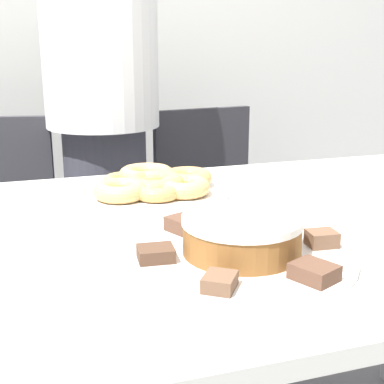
% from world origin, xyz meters
% --- Properties ---
extents(table, '(1.84, 0.92, 0.78)m').
position_xyz_m(table, '(0.00, 0.00, 0.69)').
color(table, silver).
rests_on(table, ground_plane).
extents(person_standing, '(0.38, 0.38, 1.70)m').
position_xyz_m(person_standing, '(-0.01, 0.92, 0.89)').
color(person_standing, '#383842').
rests_on(person_standing, ground_plane).
extents(office_chair_right, '(0.50, 0.50, 0.88)m').
position_xyz_m(office_chair_right, '(0.40, 0.84, 0.41)').
color(office_chair_right, black).
rests_on(office_chair_right, ground_plane).
extents(plate_cake, '(0.37, 0.37, 0.01)m').
position_xyz_m(plate_cake, '(0.04, -0.18, 0.78)').
color(plate_cake, white).
rests_on(plate_cake, table).
extents(plate_donuts, '(0.33, 0.33, 0.01)m').
position_xyz_m(plate_donuts, '(0.00, 0.22, 0.78)').
color(plate_donuts, white).
rests_on(plate_donuts, table).
extents(frosted_cake, '(0.19, 0.19, 0.06)m').
position_xyz_m(frosted_cake, '(0.04, -0.18, 0.82)').
color(frosted_cake, brown).
rests_on(frosted_cake, plate_cake).
extents(lamington_0, '(0.07, 0.07, 0.02)m').
position_xyz_m(lamington_0, '(0.12, -0.07, 0.80)').
color(lamington_0, '#513828').
rests_on(lamington_0, plate_cake).
extents(lamington_1, '(0.07, 0.07, 0.03)m').
position_xyz_m(lamington_1, '(-0.02, -0.05, 0.80)').
color(lamington_1, brown).
rests_on(lamington_1, plate_cake).
extents(lamington_2, '(0.06, 0.05, 0.02)m').
position_xyz_m(lamington_2, '(-0.10, -0.17, 0.80)').
color(lamington_2, '#513828').
rests_on(lamington_2, plate_cake).
extents(lamington_3, '(0.06, 0.06, 0.02)m').
position_xyz_m(lamington_3, '(-0.04, -0.29, 0.80)').
color(lamington_3, brown).
rests_on(lamington_3, plate_cake).
extents(lamington_4, '(0.07, 0.08, 0.02)m').
position_xyz_m(lamington_4, '(0.10, -0.31, 0.80)').
color(lamington_4, brown).
rests_on(lamington_4, plate_cake).
extents(lamington_5, '(0.05, 0.04, 0.03)m').
position_xyz_m(lamington_5, '(0.18, -0.19, 0.80)').
color(lamington_5, brown).
rests_on(lamington_5, plate_cake).
extents(donut_0, '(0.13, 0.13, 0.04)m').
position_xyz_m(donut_0, '(0.00, 0.22, 0.80)').
color(donut_0, tan).
rests_on(donut_0, plate_donuts).
extents(donut_1, '(0.10, 0.10, 0.03)m').
position_xyz_m(donut_1, '(-0.01, 0.17, 0.80)').
color(donut_1, tan).
rests_on(donut_1, plate_donuts).
extents(donut_2, '(0.12, 0.12, 0.04)m').
position_xyz_m(donut_2, '(0.05, 0.18, 0.80)').
color(donut_2, '#E5AD66').
rests_on(donut_2, plate_donuts).
extents(donut_3, '(0.12, 0.12, 0.04)m').
position_xyz_m(donut_3, '(0.08, 0.25, 0.80)').
color(donut_3, tan).
rests_on(donut_3, plate_donuts).
extents(donut_4, '(0.13, 0.13, 0.04)m').
position_xyz_m(donut_4, '(0.00, 0.31, 0.80)').
color(donut_4, '#E5AD66').
rests_on(donut_4, plate_donuts).
extents(donut_5, '(0.11, 0.11, 0.03)m').
position_xyz_m(donut_5, '(-0.06, 0.27, 0.80)').
color(donut_5, tan).
rests_on(donut_5, plate_donuts).
extents(donut_6, '(0.12, 0.12, 0.04)m').
position_xyz_m(donut_6, '(-0.09, 0.19, 0.80)').
color(donut_6, '#E5AD66').
rests_on(donut_6, plate_donuts).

